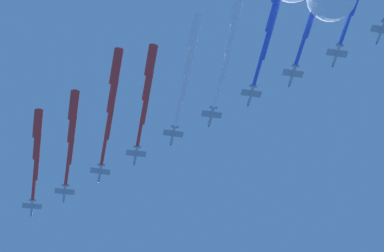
# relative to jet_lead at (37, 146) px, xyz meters

# --- Properties ---
(jet_lead) EXTENTS (31.50, 47.18, 3.92)m
(jet_lead) POSITION_rel_jet_lead_xyz_m (0.00, 0.00, 0.00)
(jet_lead) COLOR #9EA3AD
(jet_port_inner) EXTENTS (31.74, 47.32, 3.94)m
(jet_port_inner) POSITION_rel_jet_lead_xyz_m (-18.06, 2.71, -1.73)
(jet_port_inner) COLOR #9EA3AD
(jet_starboard_inner) EXTENTS (36.54, 53.64, 3.85)m
(jet_starboard_inner) POSITION_rel_jet_lead_xyz_m (-39.14, 9.50, 0.33)
(jet_starboard_inner) COLOR #9EA3AD
(jet_port_mid) EXTENTS (31.62, 47.72, 3.91)m
(jet_port_mid) POSITION_rel_jet_lead_xyz_m (-53.78, 8.23, 0.12)
(jet_port_mid) COLOR #9EA3AD
(jet_starboard_mid) EXTENTS (34.13, 50.13, 3.87)m
(jet_starboard_mid) POSITION_rel_jet_lead_xyz_m (-73.36, 12.44, 1.03)
(jet_starboard_mid) COLOR #9EA3AD
(jet_port_outer) EXTENTS (33.91, 50.34, 3.94)m
(jet_port_outer) POSITION_rel_jet_lead_xyz_m (-91.10, 15.18, 0.66)
(jet_port_outer) COLOR #9EA3AD
(jet_starboard_outer) EXTENTS (32.92, 48.90, 3.94)m
(jet_starboard_outer) POSITION_rel_jet_lead_xyz_m (-108.36, 16.86, 1.53)
(jet_starboard_outer) COLOR #9EA3AD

